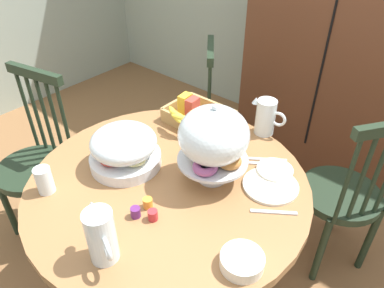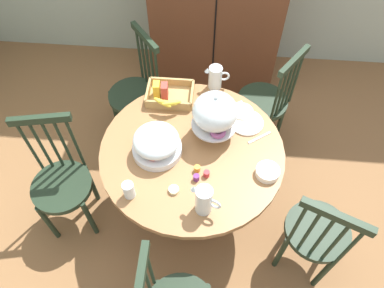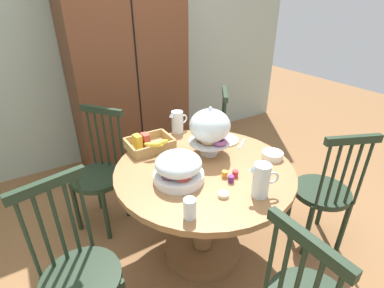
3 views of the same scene
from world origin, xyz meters
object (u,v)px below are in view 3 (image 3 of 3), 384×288
at_px(windsor_chair_far_side, 208,144).
at_px(orange_juice_pitcher, 261,182).
at_px(wooden_armoire, 128,76).
at_px(china_plate_small, 214,135).
at_px(milk_pitcher, 178,123).
at_px(china_plate_large, 224,140).
at_px(drinking_glass, 190,209).
at_px(cereal_basket, 149,144).
at_px(fruit_platter_covered, 178,168).
at_px(pastry_stand_with_dome, 210,128).
at_px(windsor_chair_host_seat, 100,176).
at_px(butter_dish, 223,195).
at_px(cereal_bowl, 272,155).
at_px(dining_table, 204,196).
at_px(windsor_chair_near_window, 79,276).
at_px(windsor_chair_facing_door, 323,193).

height_order(windsor_chair_far_side, orange_juice_pitcher, windsor_chair_far_side).
distance_m(wooden_armoire, china_plate_small, 1.24).
height_order(orange_juice_pitcher, milk_pitcher, orange_juice_pitcher).
xyz_separation_m(china_plate_large, drinking_glass, (-0.65, -0.58, 0.05)).
distance_m(wooden_armoire, orange_juice_pitcher, 1.92).
bearing_deg(china_plate_large, cereal_basket, 162.69).
xyz_separation_m(orange_juice_pitcher, china_plate_large, (0.24, 0.63, -0.08)).
height_order(wooden_armoire, fruit_platter_covered, wooden_armoire).
xyz_separation_m(pastry_stand_with_dome, fruit_platter_covered, (-0.33, -0.17, -0.11)).
relative_size(windsor_chair_host_seat, butter_dish, 16.25).
distance_m(cereal_basket, butter_dish, 0.71).
distance_m(orange_juice_pitcher, cereal_bowl, 0.44).
relative_size(pastry_stand_with_dome, drinking_glass, 3.13).
bearing_deg(windsor_chair_far_side, china_plate_small, -119.21).
bearing_deg(drinking_glass, milk_pitcher, 64.33).
bearing_deg(milk_pitcher, china_plate_small, -50.30).
height_order(dining_table, fruit_platter_covered, fruit_platter_covered).
distance_m(wooden_armoire, cereal_basket, 1.17).
relative_size(dining_table, milk_pitcher, 6.49).
xyz_separation_m(windsor_chair_near_window, cereal_bowl, (1.31, 0.01, 0.31)).
distance_m(milk_pitcher, china_plate_large, 0.39).
xyz_separation_m(windsor_chair_facing_door, butter_dish, (-0.87, 0.06, 0.30)).
xyz_separation_m(dining_table, china_plate_large, (0.33, 0.24, 0.23)).
bearing_deg(windsor_chair_facing_door, fruit_platter_covered, 162.03).
height_order(windsor_chair_near_window, cereal_bowl, windsor_chair_near_window).
height_order(windsor_chair_near_window, drinking_glass, windsor_chair_near_window).
xyz_separation_m(wooden_armoire, dining_table, (-0.08, -1.52, -0.47)).
relative_size(wooden_armoire, dining_table, 1.72).
height_order(windsor_chair_host_seat, drinking_glass, windsor_chair_host_seat).
bearing_deg(wooden_armoire, china_plate_small, -79.50).
bearing_deg(cereal_bowl, pastry_stand_with_dome, 140.38).
bearing_deg(windsor_chair_far_side, windsor_chair_host_seat, 179.78).
height_order(fruit_platter_covered, orange_juice_pitcher, orange_juice_pitcher).
relative_size(wooden_armoire, cereal_basket, 6.20).
distance_m(cereal_basket, china_plate_large, 0.56).
distance_m(windsor_chair_near_window, milk_pitcher, 1.25).
height_order(orange_juice_pitcher, china_plate_large, orange_juice_pitcher).
xyz_separation_m(windsor_chair_facing_door, china_plate_large, (-0.46, 0.60, 0.29)).
height_order(windsor_chair_near_window, china_plate_small, windsor_chair_near_window).
bearing_deg(windsor_chair_near_window, pastry_stand_with_dome, 15.83).
bearing_deg(dining_table, drinking_glass, -132.54).
bearing_deg(orange_juice_pitcher, china_plate_small, 74.02).
bearing_deg(milk_pitcher, cereal_basket, -154.68).
bearing_deg(butter_dish, dining_table, 75.61).
bearing_deg(cereal_bowl, fruit_platter_covered, 171.03).
height_order(windsor_chair_far_side, windsor_chair_host_seat, same).
distance_m(dining_table, china_plate_large, 0.47).
height_order(windsor_chair_near_window, orange_juice_pitcher, windsor_chair_near_window).
distance_m(pastry_stand_with_dome, orange_juice_pitcher, 0.54).
bearing_deg(drinking_glass, china_plate_large, 41.81).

